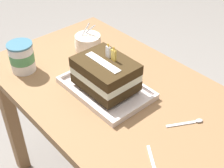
{
  "coord_description": "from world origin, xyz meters",
  "views": [
    {
      "loc": [
        0.69,
        -0.64,
        1.49
      ],
      "look_at": [
        -0.02,
        -0.02,
        0.76
      ],
      "focal_mm": 49.83,
      "sensor_mm": 36.0,
      "label": 1
    }
  ],
  "objects_px": {
    "birthday_cake": "(106,74)",
    "ice_cream_tub": "(22,57)",
    "serving_spoon_near_tray": "(191,122)",
    "foil_tray": "(106,89)",
    "bowl_stack": "(88,42)"
  },
  "relations": [
    {
      "from": "ice_cream_tub",
      "to": "serving_spoon_near_tray",
      "type": "distance_m",
      "value": 0.72
    },
    {
      "from": "foil_tray",
      "to": "ice_cream_tub",
      "type": "relative_size",
      "value": 2.73
    },
    {
      "from": "ice_cream_tub",
      "to": "serving_spoon_near_tray",
      "type": "height_order",
      "value": "ice_cream_tub"
    },
    {
      "from": "foil_tray",
      "to": "bowl_stack",
      "type": "distance_m",
      "value": 0.32
    },
    {
      "from": "bowl_stack",
      "to": "foil_tray",
      "type": "bearing_deg",
      "value": -25.73
    },
    {
      "from": "ice_cream_tub",
      "to": "birthday_cake",
      "type": "bearing_deg",
      "value": 26.84
    },
    {
      "from": "birthday_cake",
      "to": "ice_cream_tub",
      "type": "distance_m",
      "value": 0.37
    },
    {
      "from": "bowl_stack",
      "to": "ice_cream_tub",
      "type": "height_order",
      "value": "ice_cream_tub"
    },
    {
      "from": "foil_tray",
      "to": "serving_spoon_near_tray",
      "type": "height_order",
      "value": "foil_tray"
    },
    {
      "from": "birthday_cake",
      "to": "ice_cream_tub",
      "type": "xyz_separation_m",
      "value": [
        -0.33,
        -0.17,
        -0.02
      ]
    },
    {
      "from": "foil_tray",
      "to": "bowl_stack",
      "type": "height_order",
      "value": "bowl_stack"
    },
    {
      "from": "serving_spoon_near_tray",
      "to": "foil_tray",
      "type": "bearing_deg",
      "value": -162.56
    },
    {
      "from": "foil_tray",
      "to": "ice_cream_tub",
      "type": "xyz_separation_m",
      "value": [
        -0.33,
        -0.17,
        0.06
      ]
    },
    {
      "from": "foil_tray",
      "to": "bowl_stack",
      "type": "relative_size",
      "value": 2.79
    },
    {
      "from": "ice_cream_tub",
      "to": "serving_spoon_near_tray",
      "type": "bearing_deg",
      "value": 22.32
    }
  ]
}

